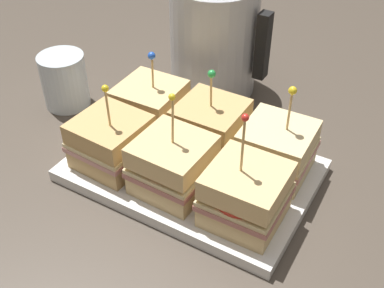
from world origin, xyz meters
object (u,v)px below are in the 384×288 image
Objects in this scene: serving_platter at (192,170)px; sandwich_front_right at (245,195)px; sandwich_front_left at (111,142)px; sandwich_back_center at (211,126)px; sandwich_back_right at (277,149)px; drinking_glass at (64,80)px; sandwich_back_left at (150,106)px; sandwich_front_center at (171,165)px; kettle_steel at (214,37)px.

sandwich_front_right reaches higher than serving_platter.
sandwich_back_center is at bearing 44.71° from sandwich_front_left.
sandwich_back_right is 1.49× the size of drinking_glass.
serving_platter is 0.13m from sandwich_back_left.
drinking_glass is (-0.29, -0.00, -0.01)m from sandwich_back_center.
sandwich_back_left is at bearing -179.90° from sandwich_back_right.
sandwich_front_center reaches higher than sandwich_back_left.
sandwich_back_left is 0.94× the size of sandwich_back_right.
serving_platter is 0.30m from drinking_glass.
drinking_glass is at bearing -137.19° from kettle_steel.
sandwich_back_center is at bearing -62.88° from kettle_steel.
sandwich_back_right is (0.11, -0.00, 0.00)m from sandwich_back_center.
kettle_steel is at bearing 117.12° from sandwich_back_center.
sandwich_front_left reaches higher than serving_platter.
sandwich_front_center is 1.59× the size of drinking_glass.
sandwich_front_right is 0.71× the size of kettle_steel.
serving_platter is 1.53× the size of kettle_steel.
sandwich_back_left is at bearing -179.35° from sandwich_back_center.
sandwich_back_right is at bearing 91.17° from sandwich_front_right.
sandwich_front_center is at bearing 179.01° from sandwich_front_right.
sandwich_front_left is at bearing 179.26° from sandwich_front_right.
serving_platter is at bearing -10.40° from drinking_glass.
kettle_steel is (0.01, 0.29, 0.05)m from sandwich_front_left.
sandwich_back_center is (0.11, 0.11, 0.00)m from sandwich_front_left.
kettle_steel reaches higher than sandwich_front_left.
sandwich_front_left is 0.15m from sandwich_back_center.
sandwich_front_left is 0.98× the size of sandwich_back_right.
sandwich_front_right is (0.11, -0.05, 0.05)m from serving_platter.
sandwich_back_center is (0.00, 0.05, 0.05)m from serving_platter.
sandwich_front_center is at bearing -72.61° from kettle_steel.
sandwich_back_right is (-0.00, 0.11, -0.00)m from sandwich_front_right.
sandwich_front_center reaches higher than serving_platter.
drinking_glass is (-0.18, 0.10, -0.01)m from sandwich_front_left.
sandwich_back_right is 0.40m from drinking_glass.
kettle_steel is (-0.09, 0.18, 0.05)m from sandwich_back_center.
drinking_glass is (-0.40, 0.11, -0.01)m from sandwich_front_right.
sandwich_front_center reaches higher than sandwich_back_right.
sandwich_front_left reaches higher than drinking_glass.
drinking_glass is at bearing -179.87° from sandwich_back_left.
kettle_steel is at bearing 111.36° from serving_platter.
sandwich_front_left is 0.24m from sandwich_back_right.
serving_platter is 0.13m from sandwich_front_right.
sandwich_back_left is 0.18m from drinking_glass.
sandwich_front_left reaches higher than sandwich_back_left.
serving_platter is at bearing 87.28° from sandwich_front_center.
drinking_glass is (-0.29, 0.10, -0.01)m from sandwich_front_center.
serving_platter is 0.07m from sandwich_front_center.
sandwich_back_center is 0.21m from kettle_steel.
sandwich_back_right reaches higher than serving_platter.
sandwich_front_center is (0.10, -0.00, 0.00)m from sandwich_front_left.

